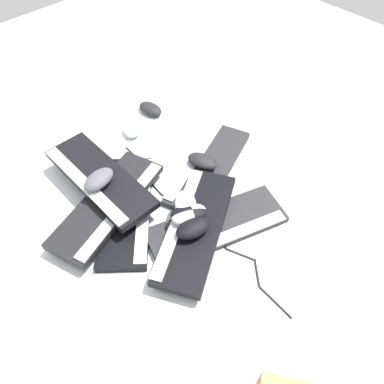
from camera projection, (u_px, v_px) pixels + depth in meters
name	position (u px, v px, depth m)	size (l,w,h in m)	color
ground_plane	(187.00, 203.00, 1.25)	(3.20, 3.20, 0.00)	silver
keyboard_0	(216.00, 227.00, 1.17)	(0.29, 0.46, 0.03)	#232326
keyboard_1	(208.00, 166.00, 1.34)	(0.29, 0.46, 0.03)	#232326
keyboard_2	(128.00, 209.00, 1.22)	(0.43, 0.41, 0.03)	black
keyboard_3	(195.00, 227.00, 1.14)	(0.35, 0.46, 0.03)	black
keyboard_4	(109.00, 204.00, 1.19)	(0.28, 0.46, 0.03)	black
keyboard_5	(99.00, 178.00, 1.22)	(0.44, 0.15, 0.03)	black
mouse_0	(202.00, 161.00, 1.31)	(0.11, 0.07, 0.04)	black
mouse_1	(185.00, 204.00, 1.15)	(0.11, 0.07, 0.04)	silver
mouse_2	(99.00, 179.00, 1.17)	(0.11, 0.07, 0.04)	#4C4C51
mouse_3	(193.00, 228.00, 1.09)	(0.11, 0.07, 0.04)	black
mouse_4	(132.00, 128.00, 1.46)	(0.11, 0.07, 0.04)	#B7B7BC
mouse_5	(150.00, 109.00, 1.54)	(0.11, 0.07, 0.04)	black
mouse_6	(189.00, 214.00, 1.12)	(0.11, 0.07, 0.04)	#B7B7BC
mouse_7	(189.00, 214.00, 1.12)	(0.11, 0.07, 0.04)	black
cable_0	(195.00, 219.00, 1.20)	(0.83, 0.09, 0.01)	black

